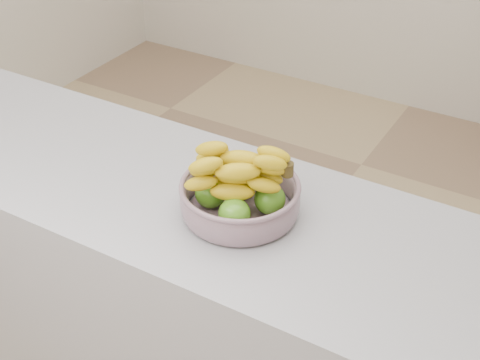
{
  "coord_description": "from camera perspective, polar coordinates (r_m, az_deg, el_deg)",
  "views": [
    {
      "loc": [
        0.95,
        -1.64,
        1.92
      ],
      "look_at": [
        0.26,
        -0.48,
        1.0
      ],
      "focal_mm": 50.0,
      "sensor_mm": 36.0,
      "label": 1
    }
  ],
  "objects": [
    {
      "name": "counter",
      "position": [
        2.11,
        -6.3,
        -10.35
      ],
      "size": [
        2.0,
        0.6,
        0.9
      ],
      "primitive_type": "cube",
      "color": "#A3A3AC",
      "rests_on": "ground"
    },
    {
      "name": "ground",
      "position": [
        2.7,
        0.32,
        -11.07
      ],
      "size": [
        4.0,
        4.0,
        0.0
      ],
      "primitive_type": "plane",
      "color": "tan",
      "rests_on": "ground"
    },
    {
      "name": "fruit_bowl",
      "position": [
        1.66,
        -0.02,
        -1.15
      ],
      "size": [
        0.3,
        0.3,
        0.18
      ],
      "rotation": [
        0.0,
        0.0,
        0.36
      ],
      "color": "#8898A3",
      "rests_on": "counter"
    }
  ]
}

